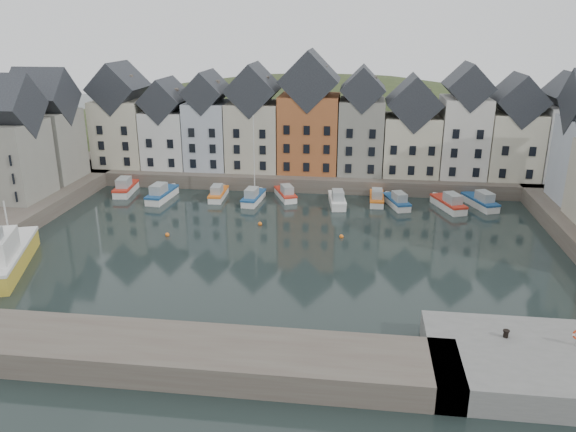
% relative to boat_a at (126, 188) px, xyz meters
% --- Properties ---
extents(ground, '(260.00, 260.00, 0.00)m').
position_rel_boat_a_xyz_m(ground, '(25.54, -18.90, -0.80)').
color(ground, black).
rests_on(ground, ground).
extents(far_quay, '(90.00, 16.00, 2.00)m').
position_rel_boat_a_xyz_m(far_quay, '(25.54, 11.10, 0.20)').
color(far_quay, '#50453D').
rests_on(far_quay, ground).
extents(near_quay, '(18.00, 10.00, 2.00)m').
position_rel_boat_a_xyz_m(near_quay, '(47.54, -38.90, 0.20)').
color(near_quay, '#60605E').
rests_on(near_quay, ground).
extents(near_wall, '(50.00, 6.00, 2.00)m').
position_rel_boat_a_xyz_m(near_wall, '(15.54, -40.90, 0.20)').
color(near_wall, '#50453D').
rests_on(near_wall, ground).
extents(hillside, '(153.60, 70.40, 64.00)m').
position_rel_boat_a_xyz_m(hillside, '(25.56, 37.10, -18.76)').
color(hillside, '#2A371B').
rests_on(hillside, ground).
extents(far_terrace, '(72.37, 8.16, 17.78)m').
position_rel_boat_a_xyz_m(far_terrace, '(28.75, 9.10, 8.08)').
color(far_terrace, beige).
rests_on(far_terrace, far_quay).
extents(left_terrace, '(7.65, 17.00, 15.69)m').
position_rel_boat_a_xyz_m(left_terrace, '(-10.46, -5.40, 8.08)').
color(left_terrace, gray).
rests_on(left_terrace, left_quay).
extents(mooring_buoys, '(20.50, 5.50, 0.50)m').
position_rel_boat_a_xyz_m(mooring_buoys, '(21.54, -13.57, -0.65)').
color(mooring_buoys, orange).
rests_on(mooring_buoys, ground).
extents(boat_a, '(2.90, 7.19, 2.69)m').
position_rel_boat_a_xyz_m(boat_a, '(0.00, 0.00, 0.00)').
color(boat_a, silver).
rests_on(boat_a, ground).
extents(boat_b, '(2.71, 7.16, 2.69)m').
position_rel_boat_a_xyz_m(boat_b, '(6.19, -2.51, 0.00)').
color(boat_b, silver).
rests_on(boat_b, ground).
extents(boat_c, '(2.11, 6.07, 2.30)m').
position_rel_boat_a_xyz_m(boat_c, '(13.84, -0.95, -0.11)').
color(boat_c, silver).
rests_on(boat_c, ground).
extents(boat_d, '(2.52, 6.42, 11.97)m').
position_rel_boat_a_xyz_m(boat_d, '(19.04, -2.05, -0.02)').
color(boat_d, silver).
rests_on(boat_d, ground).
extents(boat_e, '(4.00, 6.21, 2.29)m').
position_rel_boat_a_xyz_m(boat_e, '(23.23, 0.24, -0.12)').
color(boat_e, silver).
rests_on(boat_e, ground).
extents(boat_f, '(2.82, 6.60, 2.45)m').
position_rel_boat_a_xyz_m(boat_f, '(30.50, -1.80, -0.07)').
color(boat_f, silver).
rests_on(boat_f, ground).
extents(boat_g, '(1.92, 6.03, 2.31)m').
position_rel_boat_a_xyz_m(boat_g, '(35.80, -0.21, -0.11)').
color(boat_g, silver).
rests_on(boat_g, ground).
extents(boat_h, '(3.71, 6.39, 2.34)m').
position_rel_boat_a_xyz_m(boat_h, '(38.46, -1.36, -0.10)').
color(boat_h, silver).
rests_on(boat_h, ground).
extents(boat_i, '(4.25, 6.98, 2.56)m').
position_rel_boat_a_xyz_m(boat_i, '(45.22, -1.63, -0.04)').
color(boat_i, silver).
rests_on(boat_i, ground).
extents(boat_j, '(4.23, 6.90, 2.53)m').
position_rel_boat_a_xyz_m(boat_j, '(49.54, -0.17, -0.05)').
color(boat_j, silver).
rests_on(boat_j, ground).
extents(large_vessel, '(7.54, 13.48, 6.78)m').
position_rel_boat_a_xyz_m(large_vessel, '(-1.11, -27.32, 0.79)').
color(large_vessel, gold).
rests_on(large_vessel, ground).
extents(mooring_bollard, '(0.48, 0.48, 0.56)m').
position_rel_boat_a_xyz_m(mooring_bollard, '(44.15, -37.19, 1.51)').
color(mooring_bollard, black).
rests_on(mooring_bollard, near_quay).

